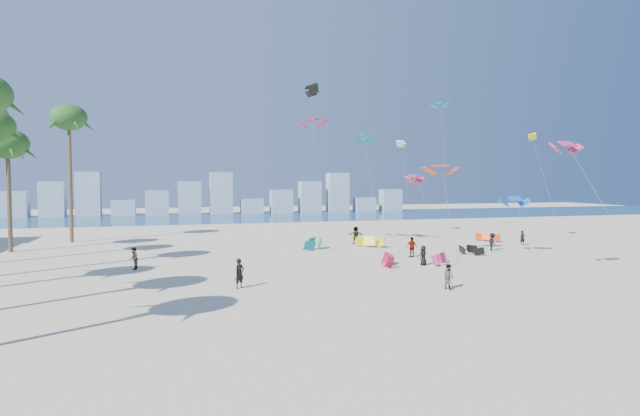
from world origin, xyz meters
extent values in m
plane|color=beige|center=(0.00, 0.00, 0.00)|extent=(220.00, 220.00, 0.00)
plane|color=navy|center=(0.00, 72.00, 0.01)|extent=(220.00, 220.00, 0.00)
imported|color=black|center=(-4.85, 7.15, 0.94)|extent=(0.82, 0.76, 1.88)
imported|color=gray|center=(7.66, 3.30, 0.78)|extent=(0.79, 0.90, 1.57)
imported|color=black|center=(10.45, 12.01, 0.79)|extent=(0.92, 0.85, 1.58)
imported|color=gray|center=(11.57, 16.40, 0.90)|extent=(0.93, 1.12, 1.79)
imported|color=black|center=(20.93, 18.08, 0.86)|extent=(0.82, 1.20, 1.72)
imported|color=gray|center=(10.17, 26.91, 0.94)|extent=(1.82, 0.94, 1.88)
imported|color=black|center=(26.50, 20.88, 0.77)|extent=(0.58, 0.39, 1.55)
imported|color=gray|center=(-11.67, 16.37, 0.85)|extent=(0.73, 0.89, 1.70)
cylinder|color=#595959|center=(11.31, 12.13, 3.59)|extent=(0.67, 5.11, 7.19)
cylinder|color=#595959|center=(10.40, 22.82, 5.61)|extent=(0.55, 3.11, 11.23)
cylinder|color=#595959|center=(14.01, 14.22, 4.04)|extent=(0.72, 4.44, 8.09)
cylinder|color=#595959|center=(4.09, 21.32, 7.83)|extent=(0.19, 2.72, 15.66)
cylinder|color=#595959|center=(18.05, 31.02, 5.77)|extent=(0.28, 3.82, 11.56)
cylinder|color=#595959|center=(20.76, 13.22, 2.56)|extent=(1.02, 4.00, 5.14)
cylinder|color=#595959|center=(5.59, 24.26, 6.47)|extent=(1.18, 3.54, 12.95)
cylinder|color=#595959|center=(28.76, 20.04, 5.90)|extent=(0.22, 5.50, 11.81)
cylinder|color=#595959|center=(18.60, 2.02, 4.66)|extent=(2.21, 5.12, 9.33)
cylinder|color=#595959|center=(25.17, 34.68, 8.47)|extent=(1.03, 4.19, 16.94)
cylinder|color=brown|center=(-23.44, 30.00, 5.12)|extent=(0.40, 0.40, 10.23)
ellipsoid|color=#25561E|center=(-23.44, 30.00, 10.23)|extent=(3.80, 3.80, 2.85)
cylinder|color=brown|center=(-19.26, 37.00, 6.82)|extent=(0.40, 0.40, 13.63)
ellipsoid|color=#25561E|center=(-19.26, 37.00, 13.63)|extent=(3.80, 3.80, 2.85)
cube|color=#9EADBF|center=(-35.80, 82.00, 2.40)|extent=(4.40, 3.00, 4.80)
cube|color=#9EADBF|center=(-29.60, 82.00, 3.30)|extent=(4.40, 3.00, 6.60)
cube|color=#9EADBF|center=(-23.40, 82.00, 4.20)|extent=(4.40, 3.00, 8.40)
cube|color=#9EADBF|center=(-17.20, 82.00, 1.50)|extent=(4.40, 3.00, 3.00)
cube|color=#9EADBF|center=(-11.00, 82.00, 2.40)|extent=(4.40, 3.00, 4.80)
cube|color=#9EADBF|center=(-4.80, 82.00, 3.30)|extent=(4.40, 3.00, 6.60)
cube|color=#9EADBF|center=(1.40, 82.00, 4.20)|extent=(4.40, 3.00, 8.40)
cube|color=#9EADBF|center=(7.60, 82.00, 1.50)|extent=(4.40, 3.00, 3.00)
cube|color=#9EADBF|center=(13.80, 82.00, 2.40)|extent=(4.40, 3.00, 4.80)
cube|color=#9EADBF|center=(20.00, 82.00, 3.30)|extent=(4.40, 3.00, 6.60)
cube|color=#9EADBF|center=(26.20, 82.00, 4.20)|extent=(4.40, 3.00, 8.40)
cube|color=#9EADBF|center=(32.40, 82.00, 1.50)|extent=(4.40, 3.00, 3.00)
cube|color=#9EADBF|center=(38.60, 82.00, 2.40)|extent=(4.40, 3.00, 4.80)
camera|label=1|loc=(-9.19, -25.79, 6.78)|focal=29.58mm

